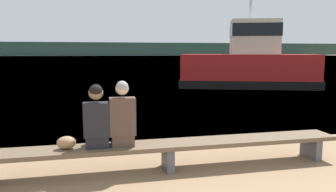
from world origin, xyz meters
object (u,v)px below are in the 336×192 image
object	(u,v)px
shopping_bag	(66,143)
tugboat_red	(248,66)
person_left	(97,119)
bench_main	(168,148)
person_right	(123,117)

from	to	relation	value
shopping_bag	tugboat_red	distance (m)	14.47
person_left	shopping_bag	xyz separation A→B (m)	(-0.46, 0.02, -0.35)
shopping_bag	person_left	bearing A→B (deg)	-1.98
person_left	bench_main	bearing A→B (deg)	0.11
person_right	shopping_bag	xyz separation A→B (m)	(-0.85, 0.02, -0.36)
person_right	shopping_bag	distance (m)	0.93
tugboat_red	bench_main	bearing A→B (deg)	167.38
bench_main	person_left	size ratio (longest dim) A/B	6.02
person_left	tugboat_red	xyz separation A→B (m)	(8.26, 11.55, 0.25)
person_right	shopping_bag	size ratio (longest dim) A/B	3.61
person_right	bench_main	bearing A→B (deg)	0.16
bench_main	person_right	bearing A→B (deg)	-179.84
tugboat_red	person_right	bearing A→B (deg)	164.85
bench_main	shopping_bag	distance (m)	1.59
person_left	person_right	distance (m)	0.40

